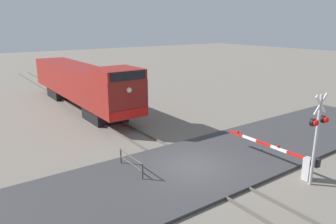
# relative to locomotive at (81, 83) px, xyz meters

# --- Properties ---
(ground_plane) EXTENTS (160.00, 160.00, 0.00)m
(ground_plane) POSITION_rel_locomotive_xyz_m (0.00, -15.36, -2.22)
(ground_plane) COLOR slate
(rail_track_left) EXTENTS (0.08, 80.00, 0.15)m
(rail_track_left) POSITION_rel_locomotive_xyz_m (-0.72, -15.36, -2.15)
(rail_track_left) COLOR #59544C
(rail_track_left) RESTS_ON ground_plane
(rail_track_right) EXTENTS (0.08, 80.00, 0.15)m
(rail_track_right) POSITION_rel_locomotive_xyz_m (0.72, -15.36, -2.15)
(rail_track_right) COLOR #59544C
(rail_track_right) RESTS_ON ground_plane
(road_surface) EXTENTS (36.00, 6.35, 0.15)m
(road_surface) POSITION_rel_locomotive_xyz_m (0.00, -15.36, -2.15)
(road_surface) COLOR #38383A
(road_surface) RESTS_ON ground_plane
(locomotive) EXTENTS (2.98, 18.28, 4.33)m
(locomotive) POSITION_rel_locomotive_xyz_m (0.00, 0.00, 0.00)
(locomotive) COLOR black
(locomotive) RESTS_ON ground_plane
(crossing_signal) EXTENTS (1.18, 0.33, 4.34)m
(crossing_signal) POSITION_rel_locomotive_xyz_m (3.46, -19.87, 0.51)
(crossing_signal) COLOR #ADADB2
(crossing_signal) RESTS_ON ground_plane
(crossing_gate) EXTENTS (0.36, 5.58, 1.24)m
(crossing_gate) POSITION_rel_locomotive_xyz_m (3.75, -18.78, -1.45)
(crossing_gate) COLOR silver
(crossing_gate) RESTS_ON ground_plane
(guard_railing) EXTENTS (0.08, 2.29, 0.95)m
(guard_railing) POSITION_rel_locomotive_xyz_m (-2.83, -13.98, -1.61)
(guard_railing) COLOR #4C4742
(guard_railing) RESTS_ON ground_plane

